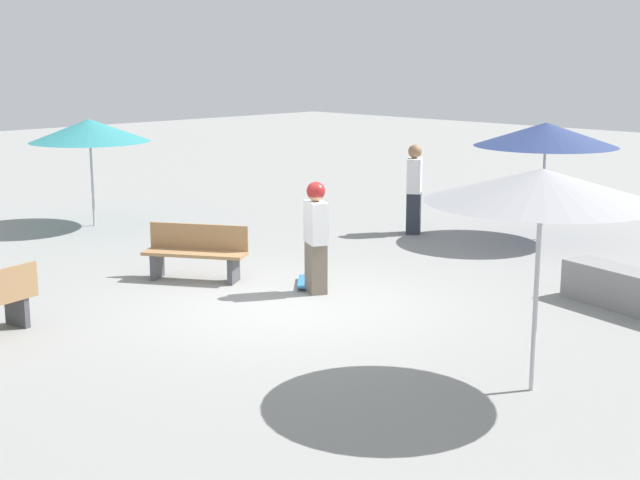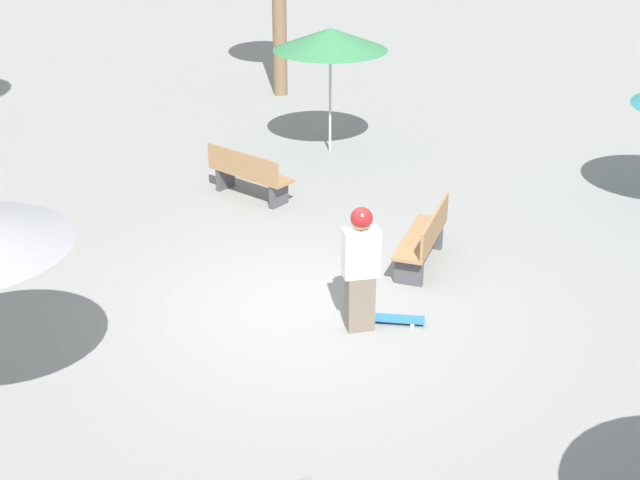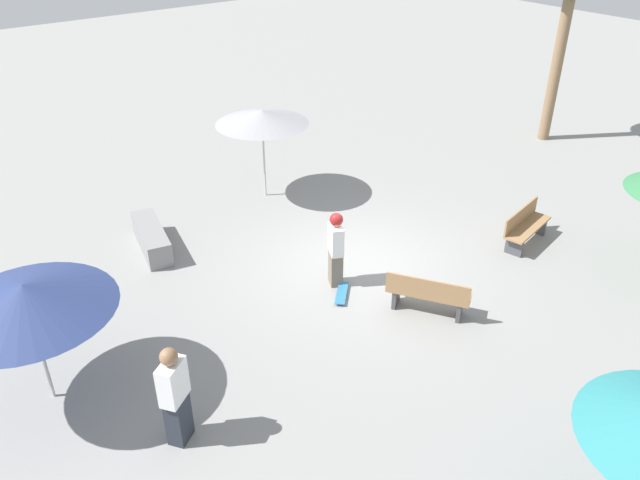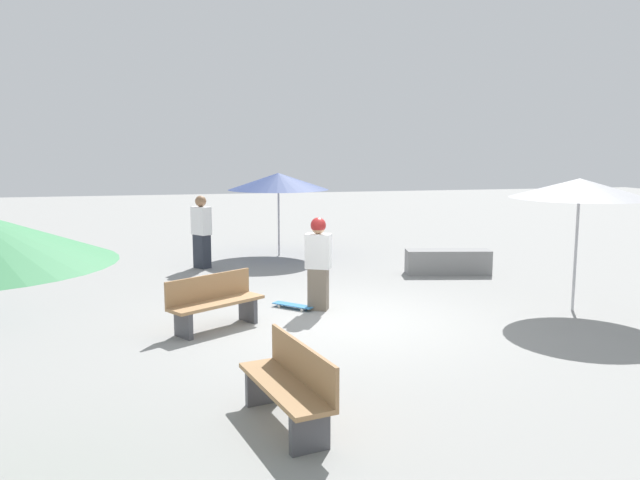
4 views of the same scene
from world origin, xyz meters
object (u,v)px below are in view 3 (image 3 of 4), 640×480
(bystander_watching, at_px, (175,396))
(skater_main, at_px, (336,247))
(bench_near, at_px, (428,294))
(concrete_ledge, at_px, (152,238))
(skateboard, at_px, (342,293))
(shade_umbrella_grey, at_px, (262,117))
(shade_umbrella_navy, at_px, (25,297))
(bench_far, at_px, (525,227))

(bystander_watching, bearing_deg, skater_main, 167.22)
(bench_near, bearing_deg, concrete_ledge, 177.85)
(bench_near, bearing_deg, bystander_watching, -123.08)
(skateboard, relative_size, concrete_ledge, 0.36)
(skateboard, xyz_separation_m, bystander_watching, (-4.27, -1.38, 0.81))
(skater_main, xyz_separation_m, shade_umbrella_grey, (1.12, 4.34, 1.27))
(skateboard, height_order, bench_near, bench_near)
(skater_main, xyz_separation_m, skateboard, (-0.17, -0.42, -0.83))
(concrete_ledge, bearing_deg, bystander_watching, -110.44)
(shade_umbrella_navy, distance_m, bystander_watching, 2.66)
(skater_main, xyz_separation_m, bystander_watching, (-4.44, -1.80, -0.02))
(bench_far, distance_m, shade_umbrella_navy, 10.40)
(bench_near, distance_m, shade_umbrella_grey, 6.45)
(bench_near, xyz_separation_m, bystander_watching, (-5.21, 0.06, 0.44))
(skater_main, relative_size, bystander_watching, 0.95)
(concrete_ledge, xyz_separation_m, bench_near, (3.19, -5.47, 0.15))
(skater_main, distance_m, bench_far, 4.69)
(shade_umbrella_navy, bearing_deg, bench_far, -9.12)
(skateboard, distance_m, bench_near, 1.76)
(bench_near, bearing_deg, shade_umbrella_grey, 144.35)
(skater_main, height_order, shade_umbrella_navy, shade_umbrella_navy)
(bench_near, bearing_deg, bench_far, 65.40)
(bench_near, relative_size, shade_umbrella_grey, 0.68)
(bystander_watching, bearing_deg, shade_umbrella_grey, -167.02)
(bench_far, bearing_deg, shade_umbrella_navy, -21.22)
(skater_main, relative_size, skateboard, 2.30)
(shade_umbrella_grey, xyz_separation_m, bystander_watching, (-5.56, -6.14, -1.29))
(skater_main, xyz_separation_m, concrete_ledge, (-2.42, 3.61, -0.61))
(skater_main, height_order, shade_umbrella_grey, shade_umbrella_grey)
(bench_far, height_order, shade_umbrella_grey, shade_umbrella_grey)
(skater_main, bearing_deg, skateboard, 3.60)
(skater_main, height_order, bench_near, skater_main)
(bench_far, xyz_separation_m, shade_umbrella_navy, (-10.15, 1.63, 1.55))
(concrete_ledge, distance_m, bench_near, 6.34)
(shade_umbrella_navy, bearing_deg, bystander_watching, -58.92)
(bystander_watching, bearing_deg, skateboard, 163.09)
(bench_near, relative_size, shade_umbrella_navy, 0.60)
(concrete_ledge, bearing_deg, shade_umbrella_grey, 11.62)
(shade_umbrella_grey, distance_m, bystander_watching, 8.38)
(skateboard, bearing_deg, concrete_ledge, -104.87)
(shade_umbrella_grey, height_order, bystander_watching, shade_umbrella_grey)
(shade_umbrella_grey, bearing_deg, bench_near, -93.27)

